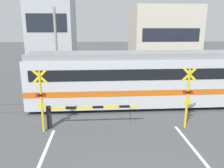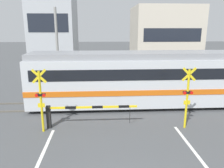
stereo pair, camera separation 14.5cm
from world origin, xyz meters
name	(u,v)px [view 1 (the left image)]	position (x,y,z in m)	size (l,w,h in m)	color
rail_track_near	(112,109)	(0.00, 8.19, 0.04)	(50.00, 0.10, 0.08)	#5B564C
rail_track_far	(111,102)	(0.00, 9.62, 0.04)	(50.00, 0.10, 0.08)	#5B564C
commuter_train	(183,77)	(4.61, 8.91, 1.84)	(19.36, 2.69, 3.45)	silver
crossing_barrier_near	(74,112)	(-2.07, 5.89, 0.83)	(4.52, 0.20, 1.15)	black
crossing_barrier_far	(136,82)	(2.07, 11.83, 0.83)	(4.52, 0.20, 1.15)	black
crossing_signal_left	(41,98)	(-3.50, 5.51, 1.70)	(0.68, 0.15, 3.08)	yellow
crossing_signal_right	(188,95)	(3.50, 5.51, 1.70)	(0.68, 0.15, 3.08)	yellow
pedestrian	(124,73)	(1.47, 14.46, 1.02)	(0.38, 0.23, 1.76)	#33384C
building_left_of_street	(53,28)	(-6.24, 23.89, 4.94)	(5.18, 6.69, 9.89)	#B2B7BC
building_right_of_street	(162,37)	(7.62, 23.89, 3.76)	(7.94, 6.69, 7.52)	beige
utility_pole_streetside	(56,48)	(-4.25, 14.33, 3.26)	(0.22, 0.22, 6.53)	gray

